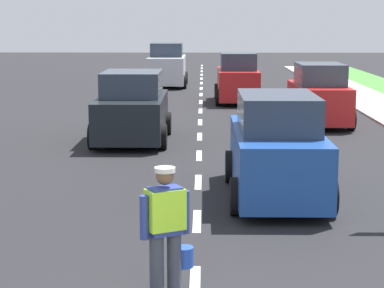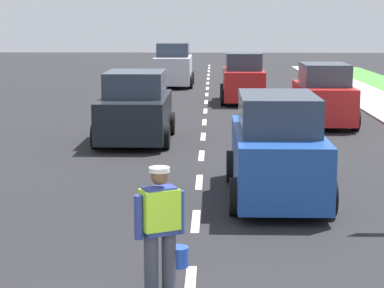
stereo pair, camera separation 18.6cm
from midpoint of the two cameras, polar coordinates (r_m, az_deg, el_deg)
ground_plane at (r=27.42m, az=0.49°, el=2.73°), size 96.00×96.00×0.00m
lane_center_line at (r=31.59m, az=0.55°, el=3.69°), size 0.14×46.40×0.01m
road_worker at (r=8.90m, az=-2.64°, el=-6.52°), size 0.65×0.59×1.67m
car_oncoming_third at (r=37.30m, az=-2.16°, el=6.26°), size 2.09×4.28×2.25m
car_outgoing_far at (r=30.00m, az=3.50°, el=5.19°), size 1.90×3.94×2.08m
car_oncoming_lead at (r=20.40m, az=-5.07°, el=2.81°), size 2.10×4.09×2.00m
car_outgoing_ahead at (r=13.93m, az=6.39°, el=-0.46°), size 1.89×4.22×2.05m
car_parked_far at (r=23.89m, az=9.91°, el=3.77°), size 1.90×3.87×2.03m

